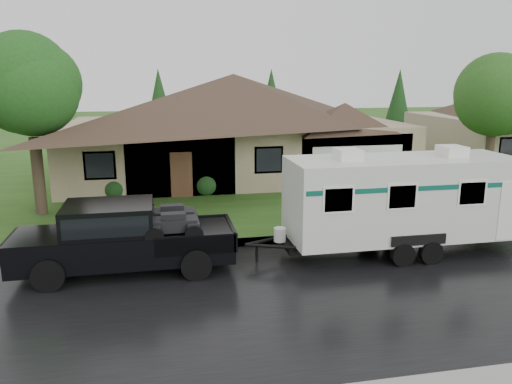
# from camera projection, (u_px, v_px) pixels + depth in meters

# --- Properties ---
(ground) EXTENTS (140.00, 140.00, 0.00)m
(ground) POSITION_uv_depth(u_px,v_px,m) (240.00, 270.00, 14.95)
(ground) COLOR #2B5119
(ground) RESTS_ON ground
(road) EXTENTS (140.00, 8.00, 0.01)m
(road) POSITION_uv_depth(u_px,v_px,m) (253.00, 298.00, 13.04)
(road) COLOR black
(road) RESTS_ON ground
(curb) EXTENTS (140.00, 0.50, 0.15)m
(curb) POSITION_uv_depth(u_px,v_px,m) (229.00, 243.00, 17.08)
(curb) COLOR gray
(curb) RESTS_ON ground
(lawn) EXTENTS (140.00, 26.00, 0.15)m
(lawn) POSITION_uv_depth(u_px,v_px,m) (198.00, 173.00, 29.25)
(lawn) COLOR #2B5119
(lawn) RESTS_ON ground
(house_main) EXTENTS (19.44, 10.80, 6.90)m
(house_main) POSITION_uv_depth(u_px,v_px,m) (239.00, 114.00, 27.77)
(house_main) COLOR gray
(house_main) RESTS_ON lawn
(tree_left_green) EXTENTS (4.33, 4.33, 7.16)m
(tree_left_green) POSITION_uv_depth(u_px,v_px,m) (30.00, 90.00, 19.32)
(tree_left_green) COLOR #382B1E
(tree_left_green) RESTS_ON lawn
(tree_right_green) EXTENTS (3.98, 3.98, 6.58)m
(tree_right_green) POSITION_uv_depth(u_px,v_px,m) (495.00, 95.00, 24.31)
(tree_right_green) COLOR #382B1E
(tree_right_green) RESTS_ON lawn
(shrub_row) EXTENTS (13.60, 1.00, 1.00)m
(shrub_row) POSITION_uv_depth(u_px,v_px,m) (249.00, 182.00, 24.06)
(shrub_row) COLOR #143814
(shrub_row) RESTS_ON lawn
(pickup_truck) EXTENTS (6.26, 2.38, 2.09)m
(pickup_truck) POSITION_uv_depth(u_px,v_px,m) (121.00, 235.00, 14.57)
(pickup_truck) COLOR black
(pickup_truck) RESTS_ON ground
(travel_trailer) EXTENTS (7.73, 2.71, 3.47)m
(travel_trailer) POSITION_uv_depth(u_px,v_px,m) (401.00, 197.00, 16.09)
(travel_trailer) COLOR silver
(travel_trailer) RESTS_ON ground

